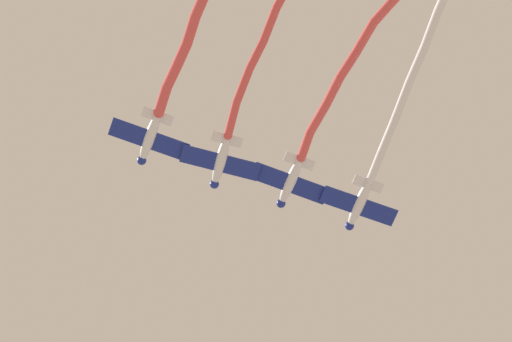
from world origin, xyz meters
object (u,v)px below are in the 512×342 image
object	(u,v)px
airplane_left_wing	(290,182)
airplane_right_wing	(221,162)
airplane_slot	(150,138)
airplane_lead	(359,205)

from	to	relation	value
airplane_left_wing	airplane_right_wing	world-z (taller)	airplane_left_wing
airplane_left_wing	airplane_slot	distance (m)	13.62
airplane_lead	airplane_right_wing	world-z (taller)	same
airplane_left_wing	airplane_right_wing	size ratio (longest dim) A/B	1.01
airplane_right_wing	airplane_slot	bearing A→B (deg)	93.23
airplane_left_wing	airplane_right_wing	distance (m)	6.80
airplane_lead	airplane_slot	distance (m)	20.43
airplane_slot	airplane_left_wing	bearing A→B (deg)	-92.34
airplane_lead	airplane_left_wing	xyz separation A→B (m)	(6.77, 0.78, 0.30)
airplane_lead	airplane_slot	size ratio (longest dim) A/B	1.00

